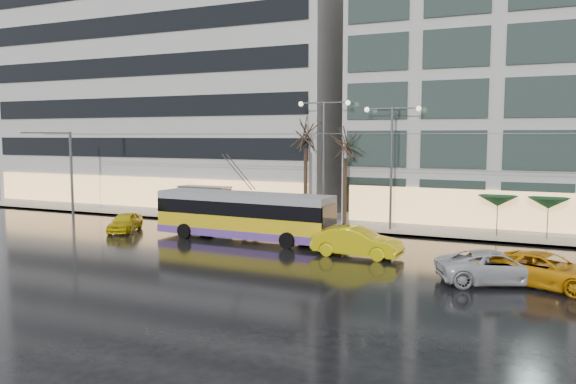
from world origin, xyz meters
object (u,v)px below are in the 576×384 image
Objects in this scene: bus_shelter at (202,194)px; taxi_a at (125,222)px; trolleybus at (244,217)px; street_lamp_near at (324,145)px.

taxi_a is (-1.58, -7.46, -1.29)m from bus_shelter.
bus_shelter is (-7.56, 6.98, 0.47)m from trolleybus.
street_lamp_near is (10.38, 0.11, 4.03)m from bus_shelter.
street_lamp_near is 15.13m from taxi_a.
street_lamp_near is at bearing 68.27° from trolleybus.
trolleybus is 8.86m from street_lamp_near.
bus_shelter is 7.73m from taxi_a.
bus_shelter is 11.14m from street_lamp_near.
trolleybus reaches higher than taxi_a.
bus_shelter is at bearing 57.33° from taxi_a.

